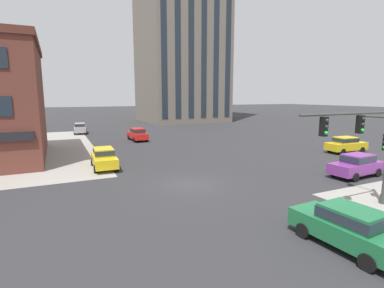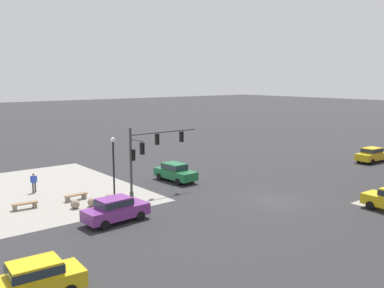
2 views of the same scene
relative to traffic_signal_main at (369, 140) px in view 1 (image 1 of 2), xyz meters
The scene contains 8 objects.
ground_plane 10.94m from the traffic_signal_main, 132.78° to the left, with size 320.00×320.00×0.00m, color #2D2D30.
traffic_signal_main is the anchor object (origin of this frame).
car_main_northbound_near 41.71m from the traffic_signal_main, 105.96° to the left, with size 2.16×4.53×1.68m.
car_main_northbound_far 17.05m from the traffic_signal_main, 40.25° to the left, with size 4.50×2.10×1.68m.
car_main_southbound_near 7.16m from the traffic_signal_main, 38.73° to the left, with size 4.49×2.08×1.68m.
car_cross_eastbound 29.20m from the traffic_signal_main, 99.94° to the left, with size 2.02×4.46×1.68m.
car_cross_westbound 6.13m from the traffic_signal_main, 151.16° to the right, with size 2.08×4.49×1.68m.
car_main_mid 18.93m from the traffic_signal_main, 127.78° to the left, with size 2.00×4.45×1.68m.
Camera 1 is at (-7.87, -17.28, 5.92)m, focal length 27.19 mm.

